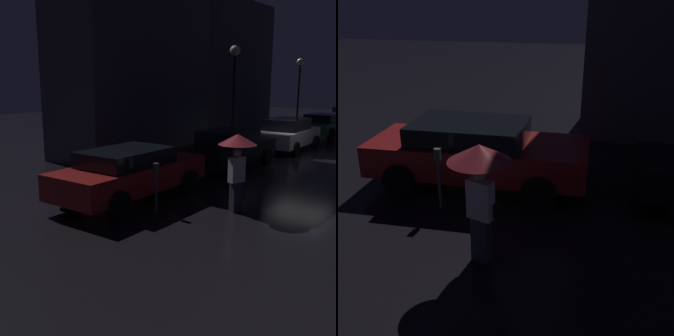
# 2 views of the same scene
# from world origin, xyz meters

# --- Properties ---
(parked_car_red) EXTENTS (4.67, 2.03, 1.43)m
(parked_car_red) POSITION_xyz_m (-9.15, 1.50, 0.78)
(parked_car_red) COLOR maroon
(parked_car_red) RESTS_ON ground
(pedestrian_with_umbrella) EXTENTS (0.95, 0.95, 1.95)m
(pedestrian_with_umbrella) POSITION_xyz_m (-8.30, -1.25, 1.52)
(pedestrian_with_umbrella) COLOR #383842
(pedestrian_with_umbrella) RESTS_ON ground
(parking_meter) EXTENTS (0.12, 0.10, 1.24)m
(parking_meter) POSITION_xyz_m (-9.56, 0.27, 0.77)
(parking_meter) COLOR #4C5154
(parking_meter) RESTS_ON ground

